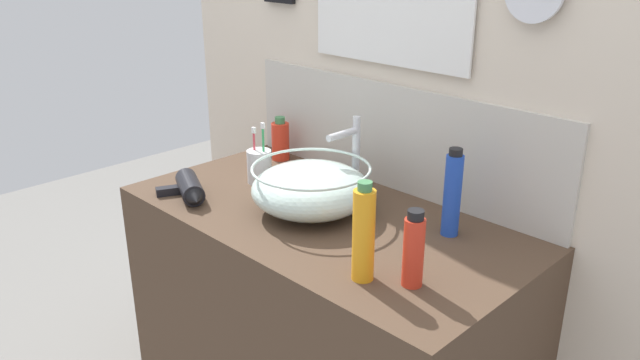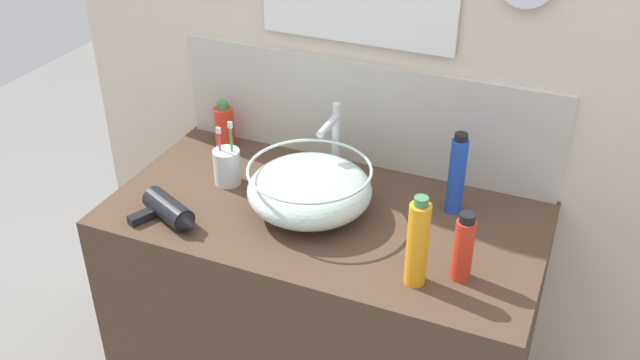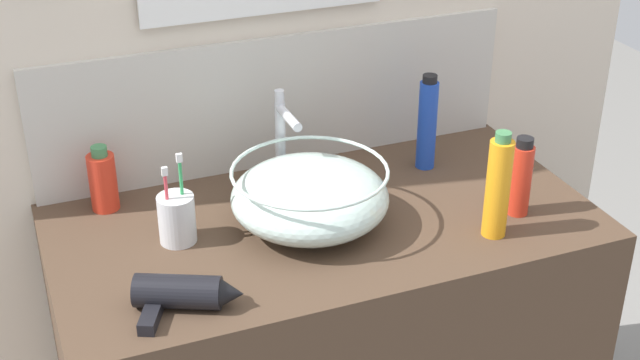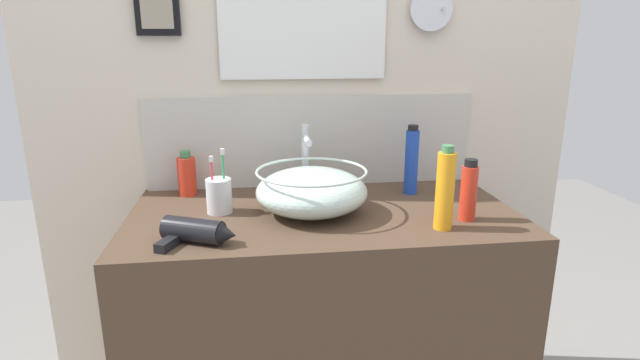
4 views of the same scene
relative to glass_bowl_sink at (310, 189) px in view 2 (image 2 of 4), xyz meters
The scene contains 10 objects.
vanity_counter 0.50m from the glass_bowl_sink, 12.57° to the left, with size 1.17×0.60×0.85m, color #4C3828.
back_panel 0.45m from the glass_bowl_sink, 83.90° to the left, with size 1.92×0.09×2.41m.
glass_bowl_sink is the anchor object (origin of this frame).
faucet 0.18m from the glass_bowl_sink, 90.00° to the left, with size 0.02×0.13×0.24m.
hair_drier 0.37m from the glass_bowl_sink, 149.38° to the right, with size 0.21×0.14×0.06m.
toothbrush_cup 0.28m from the glass_bowl_sink, behind, with size 0.08×0.08×0.20m.
lotion_bottle 0.46m from the glass_bowl_sink, 149.22° to the left, with size 0.06×0.06×0.15m.
spray_bottle 0.46m from the glass_bowl_sink, 14.86° to the right, with size 0.05×0.05×0.18m.
soap_dispenser 0.39m from the glass_bowl_sink, 23.54° to the left, with size 0.04×0.04×0.23m.
shampoo_bottle 0.39m from the glass_bowl_sink, 26.79° to the right, with size 0.05×0.05×0.24m.
Camera 2 is at (0.61, -1.47, 1.93)m, focal length 40.00 mm.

